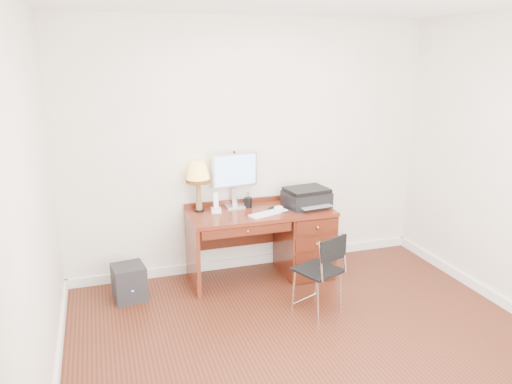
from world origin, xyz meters
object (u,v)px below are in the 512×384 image
object	(u,v)px
phone	(216,207)
equipment_box	(129,282)
printer	(307,197)
chair	(321,266)
monitor	(235,173)
leg_lamp	(198,175)
desk	(289,237)

from	to	relation	value
phone	equipment_box	xyz separation A→B (m)	(-0.92, -0.16, -0.64)
printer	chair	distance (m)	1.01
printer	phone	xyz separation A→B (m)	(-0.97, 0.09, -0.04)
monitor	chair	bearing A→B (deg)	-73.51
leg_lamp	equipment_box	size ratio (longest dim) A/B	1.49
monitor	printer	size ratio (longest dim) A/B	1.17
monitor	leg_lamp	distance (m)	0.41
desk	chair	size ratio (longest dim) A/B	1.94
monitor	phone	xyz separation A→B (m)	(-0.25, -0.15, -0.30)
chair	equipment_box	world-z (taller)	chair
printer	leg_lamp	bearing A→B (deg)	163.15
equipment_box	printer	bearing A→B (deg)	-6.05
printer	phone	bearing A→B (deg)	167.36
printer	leg_lamp	xyz separation A→B (m)	(-1.13, 0.19, 0.28)
desk	monitor	size ratio (longest dim) A/B	2.61
desk	equipment_box	bearing A→B (deg)	-177.16
leg_lamp	equipment_box	bearing A→B (deg)	-161.04
leg_lamp	chair	xyz separation A→B (m)	(0.89, -1.09, -0.66)
phone	chair	bearing A→B (deg)	-46.94
chair	equipment_box	distance (m)	1.87
leg_lamp	equipment_box	xyz separation A→B (m)	(-0.77, -0.26, -0.96)
leg_lamp	phone	distance (m)	0.37
monitor	phone	distance (m)	0.42
leg_lamp	chair	bearing A→B (deg)	-50.83
chair	printer	bearing A→B (deg)	52.74
phone	desk	bearing A→B (deg)	0.75
phone	equipment_box	world-z (taller)	phone
printer	leg_lamp	distance (m)	1.18
printer	phone	world-z (taller)	phone
desk	monitor	xyz separation A→B (m)	(-0.53, 0.23, 0.70)
monitor	printer	world-z (taller)	monitor
monitor	leg_lamp	world-z (taller)	monitor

